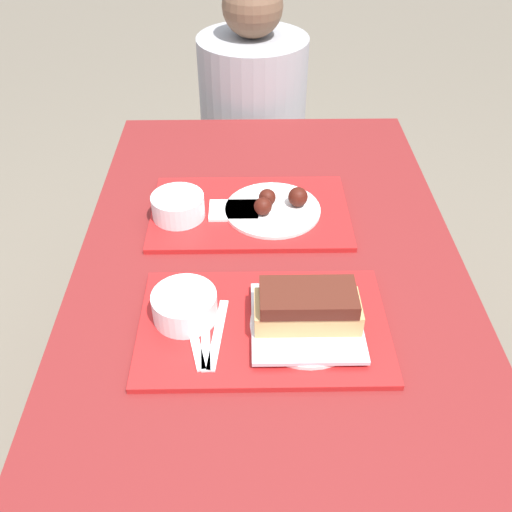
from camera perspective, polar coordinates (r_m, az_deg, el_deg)
name	(u,v)px	position (r m, az deg, el deg)	size (l,w,h in m)	color
ground_plane	(266,467)	(1.78, 1.01, -20.39)	(12.00, 12.00, 0.00)	#706656
picnic_table	(269,309)	(1.26, 1.34, -5.33)	(0.82, 1.40, 0.76)	maroon
picnic_bench_far	(260,190)	(2.16, 0.41, 6.60)	(0.78, 0.28, 0.44)	maroon
tray_near	(263,326)	(1.06, 0.74, -7.00)	(0.46, 0.29, 0.01)	red
tray_far	(250,212)	(1.34, -0.61, 4.39)	(0.46, 0.29, 0.01)	red
bowl_coleslaw_near	(185,305)	(1.06, -7.15, -4.84)	(0.12, 0.12, 0.05)	white
brisket_sandwich_plate	(307,313)	(1.03, 5.13, -5.67)	(0.21, 0.21, 0.09)	white
plastic_fork_near	(206,334)	(1.04, -5.07, -7.79)	(0.03, 0.17, 0.00)	white
plastic_knife_near	(218,334)	(1.04, -3.85, -7.79)	(0.03, 0.17, 0.00)	white
plastic_spoon_near	(193,334)	(1.04, -6.28, -7.78)	(0.06, 0.17, 0.00)	white
condiment_packet	(263,298)	(1.10, 0.73, -4.21)	(0.04, 0.03, 0.01)	#3F3F47
bowl_coleslaw_far	(178,205)	(1.31, -7.80, 5.07)	(0.12, 0.12, 0.05)	white
wings_plate_far	(275,206)	(1.33, 1.91, 5.02)	(0.22, 0.22, 0.05)	white
napkin_far	(234,210)	(1.33, -2.25, 4.59)	(0.11, 0.08, 0.01)	white
person_seated_across	(253,102)	(1.99, -0.32, 15.11)	(0.36, 0.36, 0.68)	#9E9EA3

